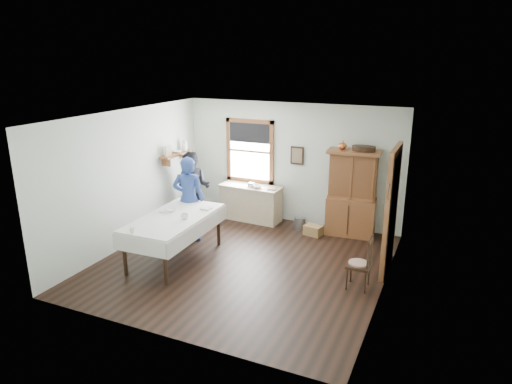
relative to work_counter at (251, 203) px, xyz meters
The scene contains 20 objects.
room 2.50m from the work_counter, 68.78° to the right, with size 5.01×5.01×2.70m.
window 1.27m from the work_counter, 117.80° to the left, with size 1.18×0.07×1.48m.
doorway 3.63m from the work_counter, 21.69° to the right, with size 0.09×1.14×2.22m.
wall_shelf 2.02m from the work_counter, 157.86° to the right, with size 0.24×1.00×0.44m.
framed_picture 1.54m from the work_counter, 16.83° to the left, with size 0.30×0.04×0.40m, color black.
rug_beater 4.00m from the work_counter, 29.50° to the right, with size 0.27×0.27×0.01m, color black.
work_counter is the anchor object (origin of this frame).
china_hutch 2.36m from the work_counter, ahead, with size 1.07×0.51×1.83m, color brown.
dining_table 2.54m from the work_counter, 99.24° to the right, with size 1.11×2.10×0.84m, color silver.
spindle_chair 3.70m from the work_counter, 36.89° to the right, with size 0.41×0.41×0.89m, color black.
pail 1.26m from the work_counter, ahead, with size 0.25×0.25×0.27m, color gray.
wicker_basket 1.67m from the work_counter, 11.37° to the right, with size 0.36×0.26×0.21m, color #9A7645.
woman_blue 1.78m from the work_counter, 112.01° to the right, with size 0.60×0.39×1.63m, color navy.
figure_dark 1.34m from the work_counter, 151.01° to the right, with size 0.73×0.57×1.51m, color black.
table_cup_a 2.59m from the work_counter, 93.29° to the right, with size 0.13×0.13×0.11m, color white.
table_cup_b 3.54m from the work_counter, 99.50° to the right, with size 0.09×0.09×0.09m, color white.
table_bowl 2.42m from the work_counter, 105.07° to the right, with size 0.22×0.22×0.06m, color white.
counter_book 0.61m from the work_counter, ahead, with size 0.16×0.21×0.02m, color #74634D.
counter_bowl 0.50m from the work_counter, 27.10° to the right, with size 0.21×0.21×0.07m, color white.
shelf_bowl 2.03m from the work_counter, 158.25° to the right, with size 0.22×0.22×0.05m, color white.
Camera 1 is at (3.34, -6.92, 3.69)m, focal length 32.00 mm.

